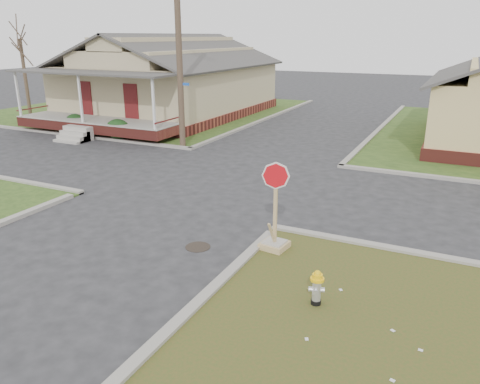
% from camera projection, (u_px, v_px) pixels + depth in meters
% --- Properties ---
extents(ground, '(120.00, 120.00, 0.00)m').
position_uv_depth(ground, '(140.00, 226.00, 13.26)').
color(ground, '#262628').
rests_on(ground, ground).
extents(verge_far_left, '(19.00, 19.00, 0.05)m').
position_uv_depth(verge_far_left, '(147.00, 109.00, 33.98)').
color(verge_far_left, '#294518').
rests_on(verge_far_left, ground).
extents(curbs, '(80.00, 40.00, 0.12)m').
position_uv_depth(curbs, '(222.00, 179.00, 17.53)').
color(curbs, gray).
rests_on(curbs, ground).
extents(manhole, '(0.64, 0.64, 0.01)m').
position_uv_depth(manhole, '(198.00, 247.00, 11.93)').
color(manhole, black).
rests_on(manhole, ground).
extents(corner_house, '(10.10, 15.50, 5.30)m').
position_uv_depth(corner_house, '(170.00, 81.00, 30.90)').
color(corner_house, maroon).
rests_on(corner_house, ground).
extents(utility_pole, '(1.80, 0.28, 9.00)m').
position_uv_depth(utility_pole, '(179.00, 46.00, 21.11)').
color(utility_pole, '#3E3024').
rests_on(utility_pole, ground).
extents(tree_far_left, '(0.22, 0.22, 4.90)m').
position_uv_depth(tree_far_left, '(25.00, 78.00, 30.12)').
color(tree_far_left, '#3E3024').
rests_on(tree_far_left, verge_far_left).
extents(fire_hydrant, '(0.28, 0.28, 0.74)m').
position_uv_depth(fire_hydrant, '(317.00, 286.00, 9.19)').
color(fire_hydrant, black).
rests_on(fire_hydrant, ground).
extents(stop_sign, '(0.64, 0.62, 2.25)m').
position_uv_depth(stop_sign, '(275.00, 230.00, 11.61)').
color(stop_sign, tan).
rests_on(stop_sign, ground).
extents(hedge_left, '(1.33, 1.09, 1.02)m').
position_uv_depth(hedge_left, '(75.00, 122.00, 25.90)').
color(hedge_left, black).
rests_on(hedge_left, verge_far_left).
extents(hedge_right, '(1.38, 1.13, 1.05)m').
position_uv_depth(hedge_right, '(118.00, 129.00, 24.00)').
color(hedge_right, black).
rests_on(hedge_right, verge_far_left).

